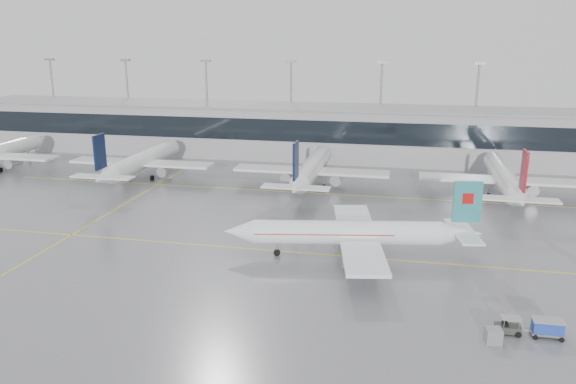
% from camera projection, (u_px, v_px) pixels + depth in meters
% --- Properties ---
extents(ground, '(320.00, 320.00, 0.00)m').
position_uv_depth(ground, '(270.00, 250.00, 76.39)').
color(ground, gray).
rests_on(ground, ground).
extents(taxi_line_main, '(120.00, 0.25, 0.01)m').
position_uv_depth(taxi_line_main, '(270.00, 250.00, 76.39)').
color(taxi_line_main, yellow).
rests_on(taxi_line_main, ground).
extents(taxi_line_north, '(120.00, 0.25, 0.01)m').
position_uv_depth(taxi_line_north, '(308.00, 193.00, 104.68)').
color(taxi_line_north, yellow).
rests_on(taxi_line_north, ground).
extents(taxi_line_cross, '(0.25, 60.00, 0.01)m').
position_uv_depth(taxi_line_cross, '(121.00, 206.00, 96.48)').
color(taxi_line_cross, yellow).
rests_on(taxi_line_cross, ground).
extents(terminal, '(180.00, 15.00, 12.00)m').
position_uv_depth(terminal, '(331.00, 133.00, 133.27)').
color(terminal, '#959699').
rests_on(terminal, ground).
extents(terminal_glass, '(180.00, 0.20, 5.00)m').
position_uv_depth(terminal_glass, '(327.00, 132.00, 125.75)').
color(terminal_glass, black).
rests_on(terminal_glass, ground).
extents(terminal_roof, '(182.00, 16.00, 0.40)m').
position_uv_depth(terminal_roof, '(332.00, 107.00, 131.62)').
color(terminal_roof, gray).
rests_on(terminal_roof, ground).
extents(light_masts, '(156.40, 1.00, 22.60)m').
position_uv_depth(light_masts, '(335.00, 99.00, 136.97)').
color(light_masts, gray).
rests_on(light_masts, ground).
extents(air_canada_jet, '(33.87, 26.74, 10.38)m').
position_uv_depth(air_canada_jet, '(356.00, 233.00, 73.32)').
color(air_canada_jet, white).
rests_on(air_canada_jet, ground).
extents(parked_jet_b, '(29.64, 36.96, 11.72)m').
position_uv_depth(parked_jet_b, '(142.00, 161.00, 114.12)').
color(parked_jet_b, white).
rests_on(parked_jet_b, ground).
extents(parked_jet_c, '(29.64, 36.96, 11.72)m').
position_uv_depth(parked_jet_c, '(311.00, 169.00, 107.18)').
color(parked_jet_c, white).
rests_on(parked_jet_c, ground).
extents(parked_jet_d, '(29.64, 36.96, 11.72)m').
position_uv_depth(parked_jet_d, '(504.00, 178.00, 100.24)').
color(parked_jet_d, white).
rests_on(parked_jet_d, ground).
extents(baggage_tug, '(3.59, 1.53, 1.74)m').
position_uv_depth(baggage_tug, '(508.00, 328.00, 54.79)').
color(baggage_tug, '#33362F').
rests_on(baggage_tug, ground).
extents(baggage_cart, '(2.99, 1.71, 1.83)m').
position_uv_depth(baggage_cart, '(548.00, 327.00, 54.02)').
color(baggage_cart, gray).
rests_on(baggage_cart, ground).
extents(gse_unit, '(1.62, 1.53, 1.46)m').
position_uv_depth(gse_unit, '(493.00, 336.00, 53.09)').
color(gse_unit, gray).
rests_on(gse_unit, ground).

